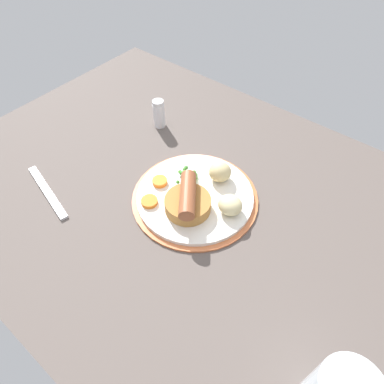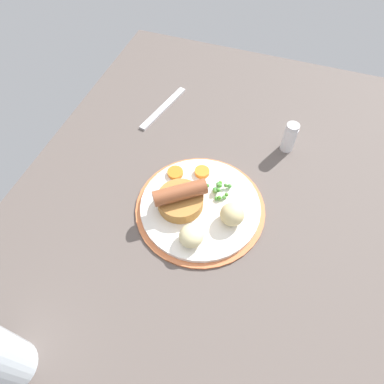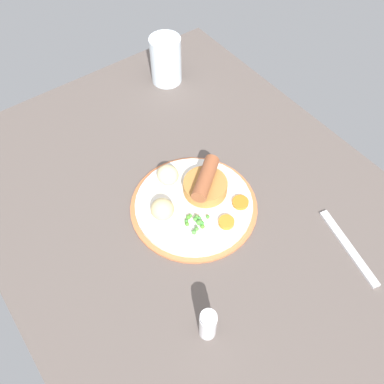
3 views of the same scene
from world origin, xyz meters
TOP-DOWN VIEW (x-y plane):
  - dining_table at (0.00, 0.00)cm, footprint 110.00×80.00cm
  - dinner_plate at (3.02, -0.44)cm, footprint 26.61×26.61cm
  - sausage_pudding at (4.22, -3.85)cm, footprint 9.28×10.26cm
  - pea_pile at (-1.49, 2.80)cm, footprint 4.60×4.89cm
  - potato_chunk_0 at (4.36, 6.84)cm, footprint 6.66×6.67cm
  - potato_chunk_2 at (11.11, 0.92)cm, footprint 5.66×5.36cm
  - carrot_slice_1 at (-2.80, -7.65)cm, footprint 3.52×3.52cm
  - carrot_slice_2 at (-4.86, -2.25)cm, footprint 3.76×3.76cm
  - fork at (-22.77, -18.58)cm, footprint 17.87×5.82cm
  - drinking_glass at (40.53, -18.72)cm, footprint 7.97×7.97cm
  - salt_shaker at (-19.53, 13.72)cm, footprint 2.98×2.98cm

SIDE VIEW (x-z plane):
  - dining_table at x=0.00cm, z-range 0.00..3.00cm
  - fork at x=-22.77cm, z-range 3.00..3.60cm
  - dinner_plate at x=3.02cm, z-range 2.87..4.27cm
  - carrot_slice_1 at x=-2.80cm, z-range 4.40..5.26cm
  - carrot_slice_2 at x=-4.86cm, z-range 4.40..5.38cm
  - pea_pile at x=-1.49cm, z-range 4.41..6.20cm
  - potato_chunk_2 at x=11.11cm, z-range 4.40..8.08cm
  - potato_chunk_0 at x=4.36cm, z-range 4.40..8.57cm
  - sausage_pudding at x=4.22cm, z-range 3.74..9.53cm
  - salt_shaker at x=-19.53cm, z-range 2.96..10.33cm
  - drinking_glass at x=40.53cm, z-range 3.00..15.39cm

